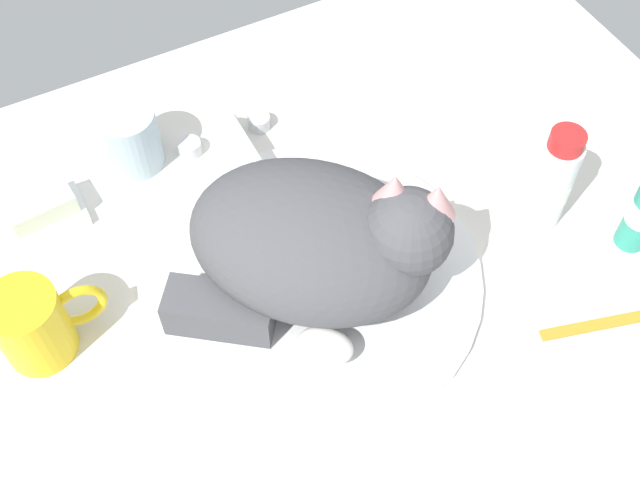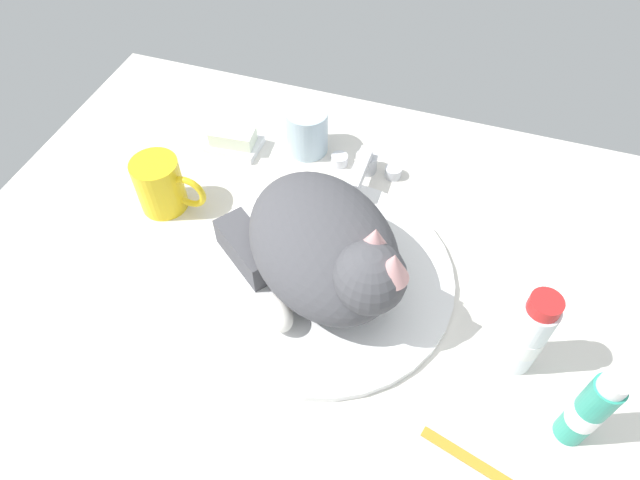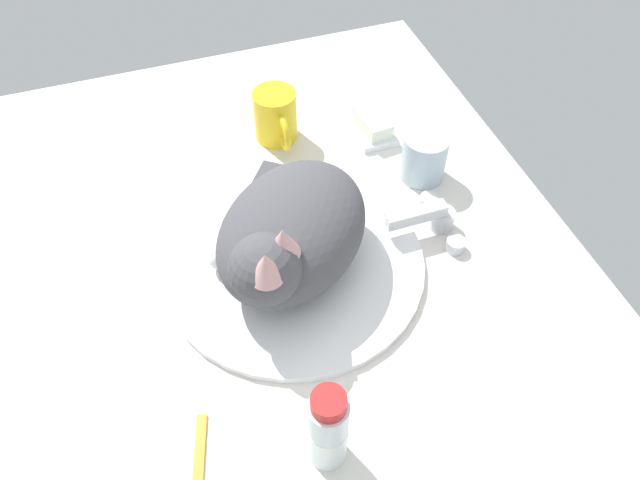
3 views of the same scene
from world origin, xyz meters
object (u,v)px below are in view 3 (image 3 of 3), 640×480
object	(u,v)px
cat	(288,235)
toothpaste_bottle	(328,430)
soap_bar	(373,122)
coffee_mug	(276,116)
rinse_cup	(424,157)
faucet	(433,219)

from	to	relation	value
cat	toothpaste_bottle	distance (cm)	26.68
soap_bar	toothpaste_bottle	xyz separation A→B (cm)	(50.20, -25.79, 4.02)
coffee_mug	soap_bar	bearing A→B (deg)	74.01
rinse_cup	cat	bearing A→B (deg)	-65.70
faucet	soap_bar	xyz separation A→B (cm)	(-23.12, -0.22, 0.16)
cat	soap_bar	xyz separation A→B (cm)	(-23.80, 22.21, -5.48)
rinse_cup	toothpaste_bottle	xyz separation A→B (cm)	(38.07, -29.45, 2.54)
coffee_mug	toothpaste_bottle	distance (cm)	55.67
cat	soap_bar	size ratio (longest dim) A/B	4.32
faucet	soap_bar	distance (cm)	23.13
cat	coffee_mug	bearing A→B (deg)	167.21
faucet	rinse_cup	bearing A→B (deg)	162.64
faucet	toothpaste_bottle	size ratio (longest dim) A/B	0.86
coffee_mug	rinse_cup	bearing A→B (deg)	49.42
faucet	coffee_mug	size ratio (longest dim) A/B	1.06
soap_bar	rinse_cup	bearing A→B (deg)	16.79
soap_bar	toothpaste_bottle	size ratio (longest dim) A/B	0.53
cat	rinse_cup	bearing A→B (deg)	114.30
rinse_cup	toothpaste_bottle	size ratio (longest dim) A/B	0.57
faucet	toothpaste_bottle	world-z (taller)	toothpaste_bottle
faucet	toothpaste_bottle	xyz separation A→B (cm)	(27.07, -26.01, 4.18)
coffee_mug	soap_bar	world-z (taller)	coffee_mug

